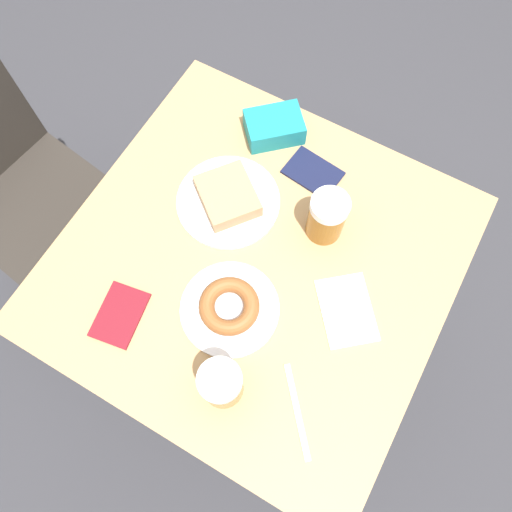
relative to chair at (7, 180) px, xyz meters
The scene contains 12 objects.
ground_plane 0.96m from the chair, 85.66° to the right, with size 8.00×8.00×0.00m, color #333338.
table 0.81m from the chair, 85.66° to the right, with size 0.81×0.82×0.77m.
chair is the anchor object (origin of this frame).
plate_with_cake 0.73m from the chair, 77.25° to the right, with size 0.24×0.24×0.05m.
plate_with_donut 0.84m from the chair, 94.72° to the right, with size 0.21×0.21×0.04m.
beer_mug_left 0.95m from the chair, 77.44° to the right, with size 0.08×0.08×0.13m.
beer_mug_center 0.94m from the chair, 103.63° to the right, with size 0.08×0.08×0.13m.
napkin_folded 1.04m from the chair, 87.00° to the right, with size 0.18×0.18×0.00m.
fork 1.06m from the chair, 99.93° to the right, with size 0.15×0.13×0.00m.
passport_near_edge 0.67m from the chair, 107.48° to the right, with size 0.14×0.11×0.01m.
passport_far_edge 0.89m from the chair, 68.53° to the right, with size 0.10×0.14×0.01m.
blue_pouch 0.80m from the chair, 61.21° to the right, with size 0.16×0.16×0.06m.
Camera 1 is at (-0.34, -0.19, 1.79)m, focal length 35.00 mm.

